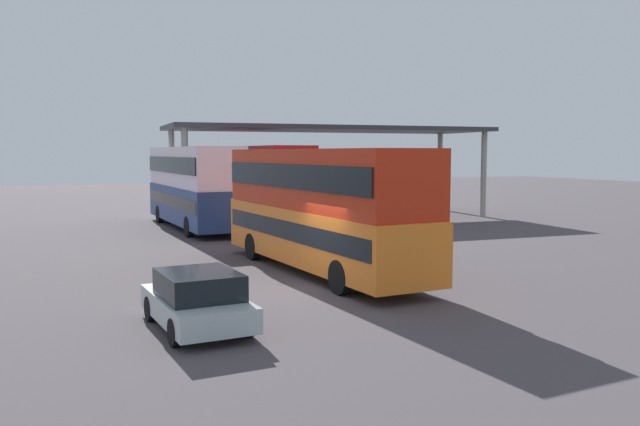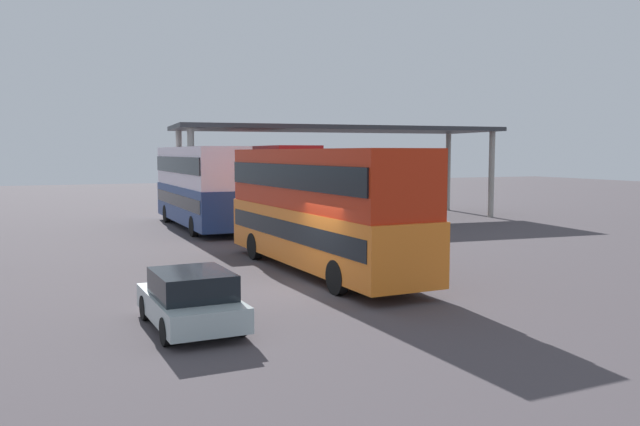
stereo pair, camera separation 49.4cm
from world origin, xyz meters
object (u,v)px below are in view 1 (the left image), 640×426
double_decker_near_canopy (193,184)px  double_decker_mid_row (264,182)px  double_decker_main (320,205)px  parked_hatchback (198,300)px

double_decker_near_canopy → double_decker_mid_row: 4.16m
double_decker_main → double_decker_mid_row: double_decker_mid_row is taller
double_decker_mid_row → double_decker_near_canopy: bearing=96.2°
double_decker_main → parked_hatchback: size_ratio=2.93×
double_decker_main → double_decker_near_canopy: (-0.83, 14.38, 0.09)m
double_decker_main → parked_hatchback: 7.86m
double_decker_mid_row → parked_hatchback: bearing=157.3°
double_decker_main → double_decker_near_canopy: double_decker_near_canopy is taller
double_decker_near_canopy → double_decker_mid_row: double_decker_mid_row is taller
double_decker_main → double_decker_near_canopy: 14.41m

